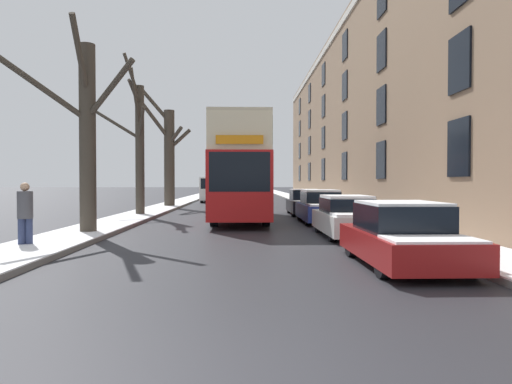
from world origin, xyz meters
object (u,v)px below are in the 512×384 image
parked_car_2 (320,207)px  oncoming_van (213,189)px  parked_car_0 (403,236)px  bare_tree_left_1 (138,143)px  parked_car_1 (347,218)px  parked_car_3 (305,203)px  bare_tree_left_2 (168,154)px  pedestrian_left_sidewalk (25,213)px  bare_tree_left_0 (86,130)px  double_decker_bus (240,166)px

parked_car_2 → oncoming_van: size_ratio=0.86×
parked_car_0 → bare_tree_left_1: bearing=122.2°
parked_car_1 → parked_car_3: (0.00, 10.26, 0.02)m
bare_tree_left_2 → oncoming_van: bare_tree_left_2 is taller
pedestrian_left_sidewalk → bare_tree_left_0: bearing=59.1°
bare_tree_left_2 → parked_car_2: bearing=-54.2°
parked_car_2 → parked_car_3: 5.02m
bare_tree_left_1 → bare_tree_left_2: bare_tree_left_2 is taller
parked_car_0 → parked_car_2: parked_car_2 is taller
oncoming_van → double_decker_bus: bearing=-82.5°
double_decker_bus → parked_car_0: double_decker_bus is taller
parked_car_0 → pedestrian_left_sidewalk: 9.66m
bare_tree_left_2 → parked_car_1: (8.74, -17.36, -3.19)m
bare_tree_left_2 → double_decker_bus: 11.78m
parked_car_0 → parked_car_3: 15.54m
oncoming_van → pedestrian_left_sidewalk: (-3.08, -29.44, -0.22)m
double_decker_bus → pedestrian_left_sidewalk: size_ratio=5.85×
parked_car_3 → bare_tree_left_2: bearing=140.9°
parked_car_1 → parked_car_0: bearing=-90.0°
bare_tree_left_0 → pedestrian_left_sidewalk: 4.08m
parked_car_0 → pedestrian_left_sidewalk: size_ratio=2.31×
parked_car_0 → double_decker_bus: bearing=106.5°
pedestrian_left_sidewalk → parked_car_1: bearing=-4.5°
double_decker_bus → oncoming_van: size_ratio=2.10×
bare_tree_left_1 → oncoming_van: 18.25m
bare_tree_left_1 → parked_car_1: bare_tree_left_1 is taller
parked_car_0 → parked_car_1: 5.29m
parked_car_1 → oncoming_van: (-6.22, 26.73, 0.57)m
pedestrian_left_sidewalk → parked_car_0: bearing=-36.2°
bare_tree_left_2 → parked_car_3: size_ratio=2.14×
parked_car_0 → parked_car_2: size_ratio=0.96×
parked_car_3 → pedestrian_left_sidewalk: (-9.30, -12.97, 0.34)m
parked_car_0 → oncoming_van: size_ratio=0.83×
parked_car_1 → bare_tree_left_2: bearing=116.7°
oncoming_van → bare_tree_left_0: bearing=-95.5°
bare_tree_left_0 → parked_car_3: (8.74, 9.85, -2.91)m
double_decker_bus → parked_car_2: double_decker_bus is taller
parked_car_3 → pedestrian_left_sidewalk: 15.96m
bare_tree_left_1 → parked_car_0: bearing=-57.8°
bare_tree_left_1 → parked_car_3: bare_tree_left_1 is taller
double_decker_bus → oncoming_van: bearing=97.5°
pedestrian_left_sidewalk → bare_tree_left_2: bearing=67.6°
oncoming_van → parked_car_2: bearing=-73.9°
parked_car_1 → parked_car_2: size_ratio=0.97×
bare_tree_left_1 → parked_car_2: bearing=-22.2°
parked_car_0 → parked_car_2: 10.52m
pedestrian_left_sidewalk → oncoming_van: bearing=63.3°
double_decker_bus → parked_car_2: (3.59, -1.60, -1.90)m
bare_tree_left_0 → oncoming_van: 26.55m
parked_car_2 → bare_tree_left_1: bearing=157.8°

